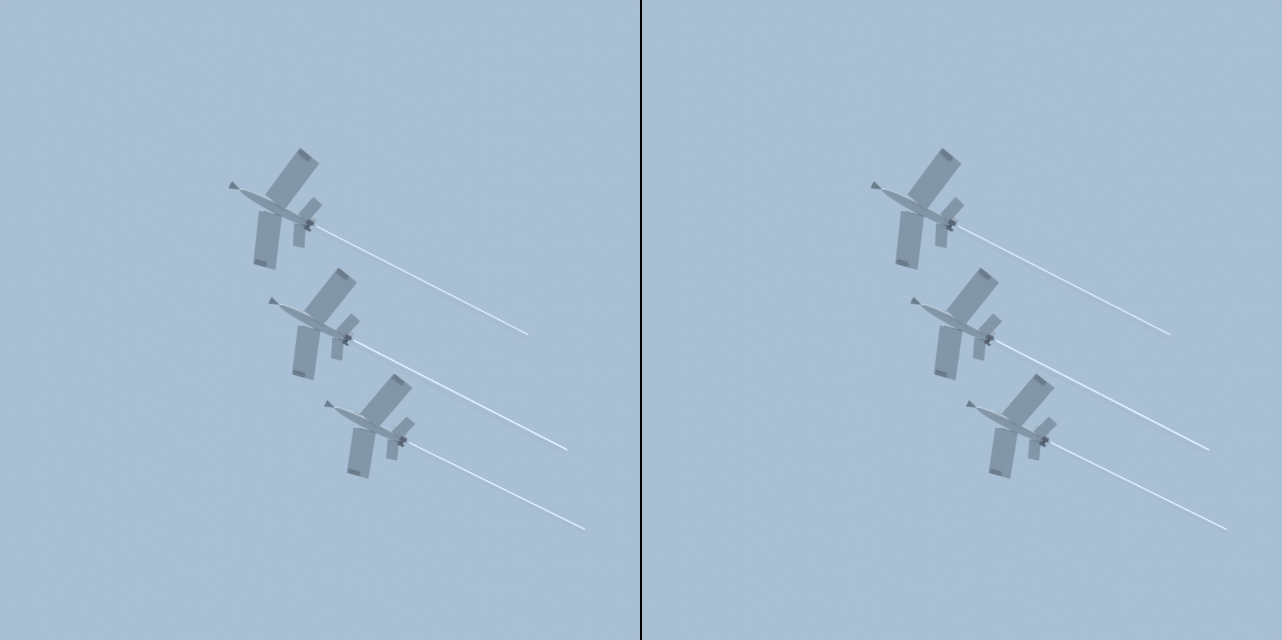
% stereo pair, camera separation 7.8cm
% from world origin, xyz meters
% --- Properties ---
extents(jet_lead, '(46.05, 19.95, 17.14)m').
position_xyz_m(jet_lead, '(32.33, 11.76, 150.73)').
color(jet_lead, gray).
extents(jet_second, '(46.93, 19.92, 17.44)m').
position_xyz_m(jet_second, '(47.47, 23.56, 145.91)').
color(jet_second, gray).
extents(jet_third, '(41.62, 19.89, 14.36)m').
position_xyz_m(jet_third, '(58.28, 33.44, 142.71)').
color(jet_third, gray).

